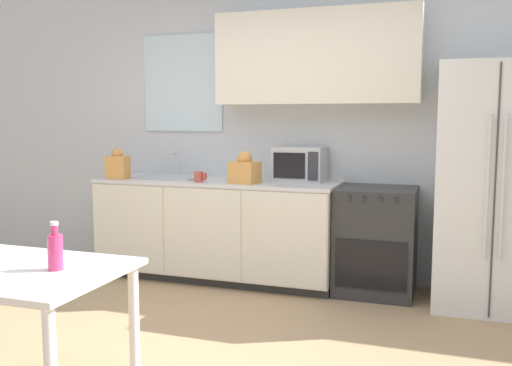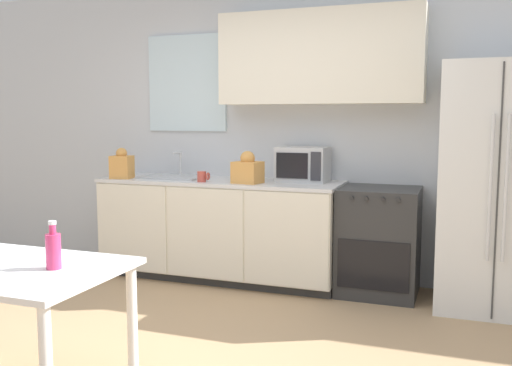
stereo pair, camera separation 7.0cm
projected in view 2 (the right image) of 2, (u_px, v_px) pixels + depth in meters
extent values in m
cube|color=silver|center=(284.00, 130.00, 5.23)|extent=(12.00, 0.06, 2.70)
cube|color=silver|center=(187.00, 83.00, 5.47)|extent=(0.81, 0.04, 0.91)
cube|color=silver|center=(320.00, 58.00, 4.85)|extent=(1.75, 0.32, 0.79)
cube|color=#333333|center=(222.00, 273.00, 5.25)|extent=(2.17, 0.59, 0.08)
cube|color=silver|center=(220.00, 227.00, 5.17)|extent=(2.17, 0.65, 0.80)
cube|color=silver|center=(131.00, 228.00, 5.11)|extent=(0.70, 0.01, 0.78)
cube|color=silver|center=(205.00, 234.00, 4.86)|extent=(0.70, 0.01, 0.78)
cube|color=silver|center=(286.00, 240.00, 4.61)|extent=(0.70, 0.01, 0.78)
cube|color=silver|center=(220.00, 181.00, 5.12)|extent=(2.20, 0.68, 0.03)
cube|color=#2D2D2D|center=(379.00, 241.00, 4.72)|extent=(0.64, 0.58, 0.89)
cube|color=black|center=(373.00, 266.00, 4.46)|extent=(0.56, 0.01, 0.39)
cylinder|color=#262626|center=(351.00, 198.00, 4.45)|extent=(0.03, 0.02, 0.03)
cylinder|color=#262626|center=(366.00, 199.00, 4.41)|extent=(0.03, 0.02, 0.03)
cylinder|color=#262626|center=(383.00, 200.00, 4.37)|extent=(0.03, 0.02, 0.03)
cylinder|color=#262626|center=(398.00, 200.00, 4.33)|extent=(0.03, 0.02, 0.03)
cube|color=silver|center=(495.00, 188.00, 4.31)|extent=(0.81, 0.71, 1.87)
cube|color=#3F3F3F|center=(498.00, 194.00, 3.97)|extent=(0.01, 0.01, 1.81)
cylinder|color=silver|center=(490.00, 188.00, 3.96)|extent=(0.02, 0.02, 1.03)
cylinder|color=silver|center=(506.00, 189.00, 3.93)|extent=(0.02, 0.02, 1.03)
cube|color=#B7BABC|center=(173.00, 177.00, 5.28)|extent=(0.58, 0.39, 0.02)
cylinder|color=silver|center=(181.00, 163.00, 5.41)|extent=(0.02, 0.02, 0.22)
cylinder|color=silver|center=(177.00, 153.00, 5.33)|extent=(0.02, 0.14, 0.02)
cube|color=#B7BABC|center=(303.00, 164.00, 4.97)|extent=(0.43, 0.33, 0.30)
cube|color=black|center=(292.00, 166.00, 4.83)|extent=(0.28, 0.01, 0.22)
cube|color=#2D2D33|center=(316.00, 166.00, 4.76)|extent=(0.09, 0.01, 0.24)
cylinder|color=#BF4C3F|center=(202.00, 177.00, 4.95)|extent=(0.08, 0.08, 0.09)
torus|color=#BF4C3F|center=(208.00, 176.00, 4.93)|extent=(0.02, 0.07, 0.07)
cube|color=#DB994C|center=(248.00, 172.00, 4.85)|extent=(0.26, 0.23, 0.18)
sphere|color=#DB994C|center=(248.00, 158.00, 4.84)|extent=(0.14, 0.14, 0.13)
cube|color=#DB994C|center=(122.00, 167.00, 5.22)|extent=(0.20, 0.18, 0.21)
sphere|color=#DB994C|center=(121.00, 153.00, 5.21)|extent=(0.11, 0.11, 0.10)
cube|color=white|center=(7.00, 269.00, 2.89)|extent=(1.15, 0.79, 0.03)
cylinder|color=white|center=(132.00, 327.00, 3.07)|extent=(0.06, 0.06, 0.69)
cylinder|color=#DB386B|center=(53.00, 252.00, 2.82)|extent=(0.07, 0.07, 0.17)
cylinder|color=#DB386B|center=(53.00, 229.00, 2.81)|extent=(0.03, 0.03, 0.05)
cylinder|color=white|center=(52.00, 223.00, 2.80)|extent=(0.04, 0.04, 0.02)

